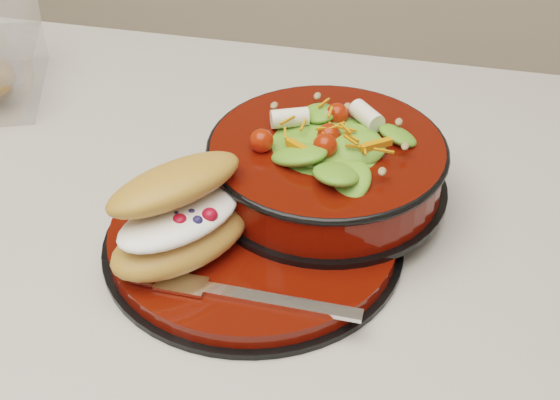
% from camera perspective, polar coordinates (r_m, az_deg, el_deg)
% --- Properties ---
extents(dinner_plate, '(0.27, 0.27, 0.02)m').
position_cam_1_polar(dinner_plate, '(0.69, -1.92, -2.74)').
color(dinner_plate, black).
rests_on(dinner_plate, island_counter).
extents(salad_bowl, '(0.23, 0.23, 0.09)m').
position_cam_1_polar(salad_bowl, '(0.72, 3.45, 3.13)').
color(salad_bowl, black).
rests_on(salad_bowl, dinner_plate).
extents(croissant, '(0.13, 0.16, 0.08)m').
position_cam_1_polar(croissant, '(0.65, -7.23, -1.24)').
color(croissant, '#CB833E').
rests_on(croissant, dinner_plate).
extents(fork, '(0.17, 0.02, 0.00)m').
position_cam_1_polar(fork, '(0.62, -2.23, -7.04)').
color(fork, silver).
rests_on(fork, dinner_plate).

